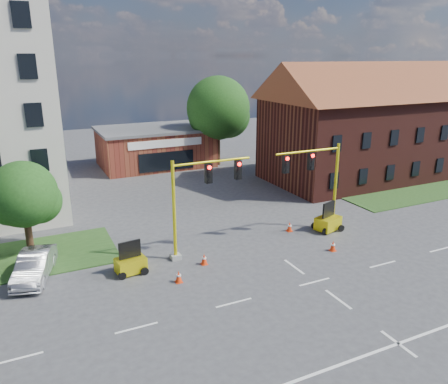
# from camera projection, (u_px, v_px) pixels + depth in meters

# --- Properties ---
(ground) EXTENTS (120.00, 120.00, 0.00)m
(ground) POSITION_uv_depth(u_px,v_px,m) (315.00, 282.00, 24.13)
(ground) COLOR #414144
(ground) RESTS_ON ground
(grass_verge_ne) EXTENTS (14.00, 4.00, 0.08)m
(grass_verge_ne) POSITION_uv_depth(u_px,v_px,m) (418.00, 194.00, 39.23)
(grass_verge_ne) COLOR #264A1B
(grass_verge_ne) RESTS_ON ground
(lane_markings) EXTENTS (60.00, 36.00, 0.01)m
(lane_markings) POSITION_uv_depth(u_px,v_px,m) (351.00, 309.00, 21.54)
(lane_markings) COLOR white
(lane_markings) RESTS_ON ground
(brick_shop) EXTENTS (12.40, 8.40, 4.30)m
(brick_shop) POSITION_uv_depth(u_px,v_px,m) (155.00, 146.00, 49.35)
(brick_shop) COLOR maroon
(brick_shop) RESTS_ON ground
(townhouse_row) EXTENTS (21.00, 11.00, 11.50)m
(townhouse_row) POSITION_uv_depth(u_px,v_px,m) (369.00, 119.00, 43.51)
(townhouse_row) COLOR #491B15
(townhouse_row) RESTS_ON ground
(tree_large) EXTENTS (7.34, 6.99, 9.94)m
(tree_large) POSITION_uv_depth(u_px,v_px,m) (221.00, 110.00, 48.45)
(tree_large) COLOR #332412
(tree_large) RESTS_ON ground
(tree_nw_front) EXTENTS (4.26, 4.06, 6.01)m
(tree_nw_front) POSITION_uv_depth(u_px,v_px,m) (27.00, 196.00, 26.49)
(tree_nw_front) COLOR #332412
(tree_nw_front) RESTS_ON ground
(signal_mast_west) EXTENTS (5.30, 0.60, 6.20)m
(signal_mast_west) POSITION_uv_depth(u_px,v_px,m) (199.00, 195.00, 26.36)
(signal_mast_west) COLOR gray
(signal_mast_west) RESTS_ON ground
(signal_mast_east) EXTENTS (5.30, 0.60, 6.20)m
(signal_mast_east) POSITION_uv_depth(u_px,v_px,m) (317.00, 178.00, 29.91)
(signal_mast_east) COLOR gray
(signal_mast_east) RESTS_ON ground
(trailer_west) EXTENTS (1.78, 1.30, 1.88)m
(trailer_west) POSITION_uv_depth(u_px,v_px,m) (131.00, 263.00, 24.98)
(trailer_west) COLOR yellow
(trailer_west) RESTS_ON ground
(trailer_east) EXTENTS (2.07, 1.68, 2.03)m
(trailer_east) POSITION_uv_depth(u_px,v_px,m) (328.00, 222.00, 31.12)
(trailer_east) COLOR yellow
(trailer_east) RESTS_ON ground
(cone_a) EXTENTS (0.40, 0.40, 0.70)m
(cone_a) POSITION_uv_depth(u_px,v_px,m) (179.00, 277.00, 24.00)
(cone_a) COLOR #FF390D
(cone_a) RESTS_ON ground
(cone_b) EXTENTS (0.40, 0.40, 0.70)m
(cone_b) POSITION_uv_depth(u_px,v_px,m) (204.00, 259.00, 26.07)
(cone_b) COLOR #FF390D
(cone_b) RESTS_ON ground
(cone_c) EXTENTS (0.40, 0.40, 0.70)m
(cone_c) POSITION_uv_depth(u_px,v_px,m) (333.00, 246.00, 27.89)
(cone_c) COLOR #FF390D
(cone_c) RESTS_ON ground
(cone_d) EXTENTS (0.40, 0.40, 0.70)m
(cone_d) POSITION_uv_depth(u_px,v_px,m) (290.00, 227.00, 31.02)
(cone_d) COLOR #FF390D
(cone_d) RESTS_ON ground
(pickup_white) EXTENTS (5.33, 3.76, 1.35)m
(pickup_white) POSITION_uv_depth(u_px,v_px,m) (325.00, 187.00, 39.26)
(pickup_white) COLOR white
(pickup_white) RESTS_ON ground
(sedan_silver_front) EXTENTS (2.79, 4.80, 1.50)m
(sedan_silver_front) POSITION_uv_depth(u_px,v_px,m) (34.00, 266.00, 24.34)
(sedan_silver_front) COLOR #93949A
(sedan_silver_front) RESTS_ON ground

